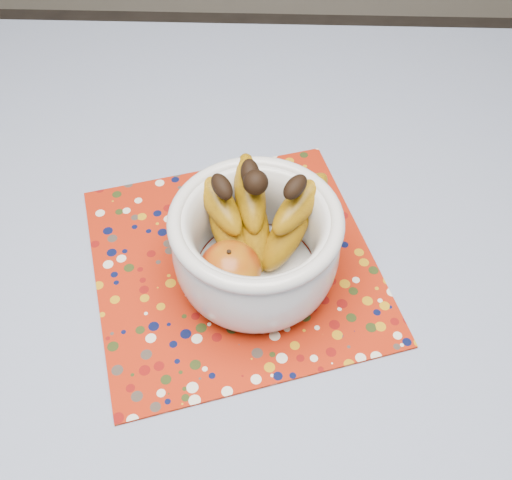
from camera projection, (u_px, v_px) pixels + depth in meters
table at (219, 373)px, 0.75m from camera, size 1.20×1.20×0.75m
tablecloth at (216, 341)px, 0.69m from camera, size 1.32×1.32×0.01m
placemat at (234, 263)px, 0.75m from camera, size 0.43×0.43×0.00m
fruit_bowl at (256, 236)px, 0.69m from camera, size 0.23×0.21×0.15m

